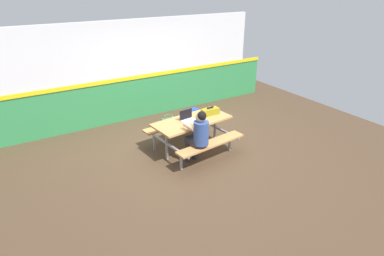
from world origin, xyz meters
name	(u,v)px	position (x,y,z in m)	size (l,w,h in m)	color
ground_plane	(190,151)	(0.00, 0.00, -0.01)	(10.00, 10.00, 0.02)	#4C3826
accent_backdrop	(143,72)	(0.00, 2.42, 1.25)	(8.00, 0.14, 2.60)	#338C4C
picnic_table_main	(192,127)	(0.05, 0.00, 0.57)	(1.77, 1.71, 0.74)	tan
student_nearer	(199,134)	(-0.15, -0.58, 0.71)	(0.39, 0.54, 1.21)	#2D2D38
laptop_silver	(188,118)	(-0.04, 0.03, 0.79)	(0.34, 0.25, 0.22)	silver
toolbox_grey	(210,111)	(0.56, 0.05, 0.81)	(0.40, 0.18, 0.18)	olive
backpack_dark	(192,117)	(0.79, 1.19, 0.22)	(0.30, 0.22, 0.44)	#1E47B2
tote_bag_bright	(169,124)	(0.07, 1.14, 0.19)	(0.34, 0.21, 0.43)	#3F724C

